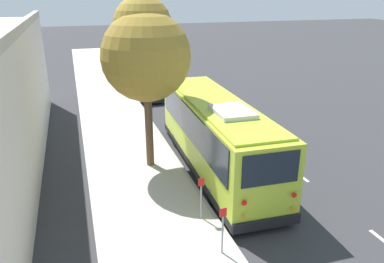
# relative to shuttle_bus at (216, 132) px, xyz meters

# --- Properties ---
(ground_plane) EXTENTS (160.00, 160.00, 0.00)m
(ground_plane) POSITION_rel_shuttle_bus_xyz_m (0.07, -0.34, -1.80)
(ground_plane) COLOR #333335
(sidewalk_slab) EXTENTS (80.00, 4.06, 0.15)m
(sidewalk_slab) POSITION_rel_shuttle_bus_xyz_m (0.07, 3.58, -1.72)
(sidewalk_slab) COLOR beige
(sidewalk_slab) RESTS_ON ground
(curb_strip) EXTENTS (80.00, 0.14, 0.15)m
(curb_strip) POSITION_rel_shuttle_bus_xyz_m (0.07, 1.48, -1.72)
(curb_strip) COLOR #AAA69D
(curb_strip) RESTS_ON ground
(shuttle_bus) EXTENTS (10.59, 2.83, 3.37)m
(shuttle_bus) POSITION_rel_shuttle_bus_xyz_m (0.00, 0.00, 0.00)
(shuttle_bus) COLOR #ADC633
(shuttle_bus) RESTS_ON ground
(parked_sedan_navy) EXTENTS (4.46, 1.81, 1.32)m
(parked_sedan_navy) POSITION_rel_shuttle_bus_xyz_m (12.83, 0.53, -1.18)
(parked_sedan_navy) COLOR #19234C
(parked_sedan_navy) RESTS_ON ground
(parked_sedan_black) EXTENTS (4.66, 1.90, 1.28)m
(parked_sedan_black) POSITION_rel_shuttle_bus_xyz_m (20.05, 0.41, -1.20)
(parked_sedan_black) COLOR black
(parked_sedan_black) RESTS_ON ground
(parked_sedan_silver) EXTENTS (4.51, 1.82, 1.26)m
(parked_sedan_silver) POSITION_rel_shuttle_bus_xyz_m (26.94, 0.32, -1.21)
(parked_sedan_silver) COLOR #A8AAAF
(parked_sedan_silver) RESTS_ON ground
(parked_sedan_blue) EXTENTS (4.74, 1.87, 1.29)m
(parked_sedan_blue) POSITION_rel_shuttle_bus_xyz_m (34.00, 0.30, -1.20)
(parked_sedan_blue) COLOR navy
(parked_sedan_blue) RESTS_ON ground
(parked_sedan_tan) EXTENTS (4.61, 1.92, 1.33)m
(parked_sedan_tan) POSITION_rel_shuttle_bus_xyz_m (41.00, 0.26, -1.17)
(parked_sedan_tan) COLOR tan
(parked_sedan_tan) RESTS_ON ground
(street_tree) EXTENTS (3.75, 3.75, 7.35)m
(street_tree) POSITION_rel_shuttle_bus_xyz_m (1.11, 2.78, 3.51)
(street_tree) COLOR brown
(street_tree) RESTS_ON sidewalk_slab
(sign_post_near) EXTENTS (0.06, 0.22, 1.56)m
(sign_post_near) POSITION_rel_shuttle_bus_xyz_m (-5.76, 1.99, -0.84)
(sign_post_near) COLOR gray
(sign_post_near) RESTS_ON sidewalk_slab
(sign_post_far) EXTENTS (0.06, 0.22, 1.55)m
(sign_post_far) POSITION_rel_shuttle_bus_xyz_m (-3.80, 1.99, -0.85)
(sign_post_far) COLOR gray
(sign_post_far) RESTS_ON sidewalk_slab
(lane_stripe_mid) EXTENTS (2.40, 0.14, 0.01)m
(lane_stripe_mid) POSITION_rel_shuttle_bus_xyz_m (-1.24, -3.32, -1.79)
(lane_stripe_mid) COLOR silver
(lane_stripe_mid) RESTS_ON ground
(lane_stripe_ahead) EXTENTS (2.40, 0.14, 0.01)m
(lane_stripe_ahead) POSITION_rel_shuttle_bus_xyz_m (4.76, -3.32, -1.79)
(lane_stripe_ahead) COLOR silver
(lane_stripe_ahead) RESTS_ON ground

